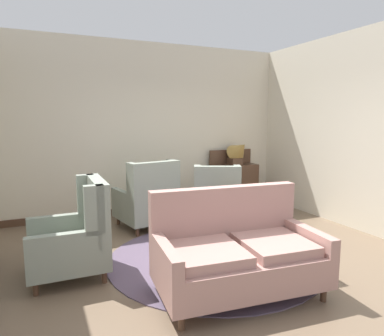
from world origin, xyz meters
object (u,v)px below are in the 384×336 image
armchair_back_corner (216,199)px  gramophone (239,151)px  settee (237,253)px  armchair_far_left (76,236)px  armchair_beside_settee (148,201)px  porcelain_vase (212,208)px  side_table (228,206)px  sideboard (234,182)px  coffee_table (211,229)px

armchair_back_corner → gramophone: 1.51m
settee → gramophone: size_ratio=2.94×
armchair_far_left → armchair_beside_settee: armchair_beside_settee is taller
porcelain_vase → side_table: size_ratio=0.57×
armchair_back_corner → side_table: bearing=117.7°
porcelain_vase → armchair_beside_settee: 1.47m
armchair_back_corner → armchair_beside_settee: armchair_beside_settee is taller
armchair_back_corner → settee: bearing=92.0°
porcelain_vase → sideboard: 2.68m
porcelain_vase → settee: size_ratio=0.22×
coffee_table → gramophone: 2.76m
armchair_far_left → gramophone: size_ratio=1.86×
sideboard → gramophone: 0.65m
coffee_table → armchair_beside_settee: armchair_beside_settee is taller
armchair_far_left → gramophone: gramophone is taller
armchair_far_left → armchair_back_corner: bearing=114.4°
sideboard → gramophone: size_ratio=1.93×
porcelain_vase → armchair_beside_settee: size_ratio=0.34×
settee → armchair_far_left: (-1.43, 1.10, 0.03)m
porcelain_vase → armchair_back_corner: armchair_back_corner is taller
sideboard → armchair_beside_settee: bearing=-160.3°
porcelain_vase → settee: 1.04m
armchair_back_corner → armchair_far_left: bearing=48.7°
armchair_back_corner → sideboard: bearing=-108.3°
coffee_table → armchair_beside_settee: size_ratio=0.70×
armchair_beside_settee → sideboard: bearing=-170.9°
armchair_beside_settee → side_table: armchair_beside_settee is taller
settee → side_table: 1.97m
settee → gramophone: 3.64m
sideboard → gramophone: bearing=-61.5°
armchair_far_left → porcelain_vase: bearing=86.9°
side_table → coffee_table: bearing=-132.7°
coffee_table → settee: bearing=-102.0°
coffee_table → armchair_back_corner: 1.34m
armchair_beside_settee → side_table: size_ratio=1.69×
armchair_far_left → armchair_back_corner: armchair_far_left is taller
settee → side_table: size_ratio=2.62×
porcelain_vase → armchair_beside_settee: armchair_beside_settee is taller
porcelain_vase → side_table: bearing=47.6°
sideboard → gramophone: gramophone is taller
armchair_far_left → armchair_beside_settee: bearing=137.0°
settee → armchair_beside_settee: armchair_beside_settee is taller
coffee_table → gramophone: bearing=50.5°
armchair_back_corner → armchair_beside_settee: (-1.10, 0.27, 0.02)m
settee → armchair_back_corner: 2.30m
coffee_table → porcelain_vase: porcelain_vase is taller
coffee_table → sideboard: (1.64, 2.15, 0.13)m
porcelain_vase → sideboard: size_ratio=0.33×
side_table → gramophone: gramophone is taller
armchair_back_corner → sideboard: size_ratio=0.97×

